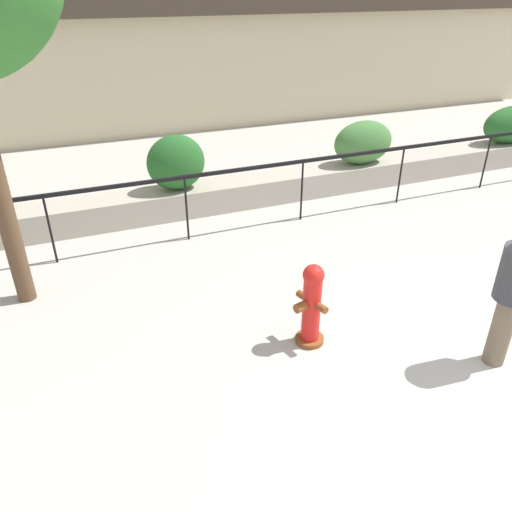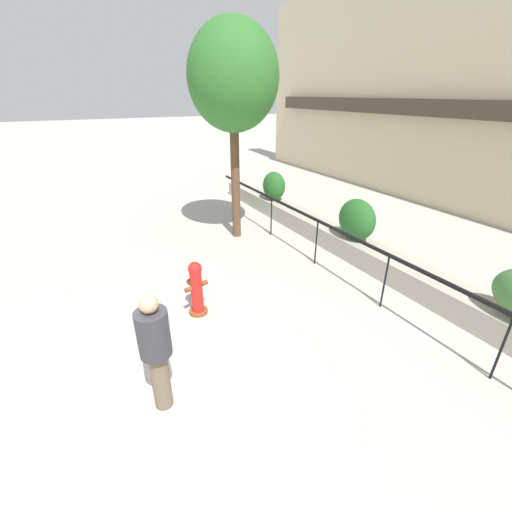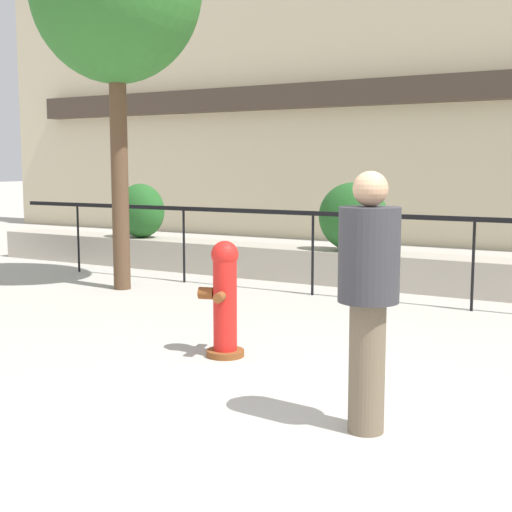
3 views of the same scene
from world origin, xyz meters
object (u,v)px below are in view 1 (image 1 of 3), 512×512
Objects in this scene: hedge_bush_1 at (176,163)px; hedge_bush_2 at (363,142)px; fire_hydrant at (311,304)px; hedge_bush_3 at (512,124)px.

hedge_bush_1 is 3.97m from hedge_bush_2.
fire_hydrant is at bearing -83.27° from hedge_bush_1.
hedge_bush_2 reaches higher than fire_hydrant.
hedge_bush_3 is (4.08, 0.00, -0.02)m from hedge_bush_2.
hedge_bush_2 is at bearing 0.00° from hedge_bush_1.
hedge_bush_2 is (3.97, 0.00, -0.06)m from hedge_bush_1.
hedge_bush_2 is 0.84× the size of hedge_bush_3.
hedge_bush_3 is 8.71m from fire_hydrant.
hedge_bush_2 is at bearing 51.51° from fire_hydrant.
fire_hydrant is at bearing -128.49° from hedge_bush_2.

